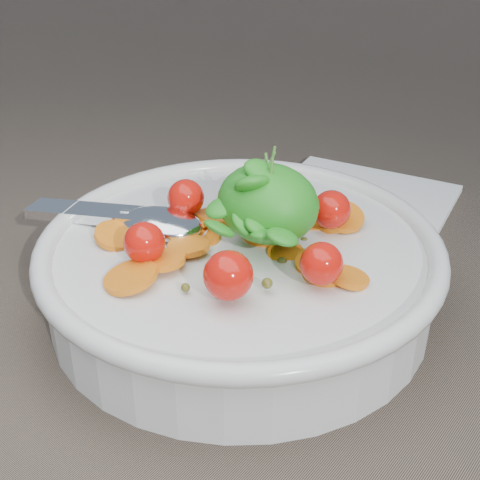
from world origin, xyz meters
The scene contains 3 objects.
ground centered at (0.00, 0.00, 0.00)m, with size 6.00×6.00×0.00m, color brown.
bowl centered at (-0.01, 0.03, 0.04)m, with size 0.33×0.30×0.13m.
napkin centered at (-0.02, 0.25, 0.00)m, with size 0.17×0.15×0.01m, color white.
Camera 1 is at (0.25, -0.31, 0.31)m, focal length 50.00 mm.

